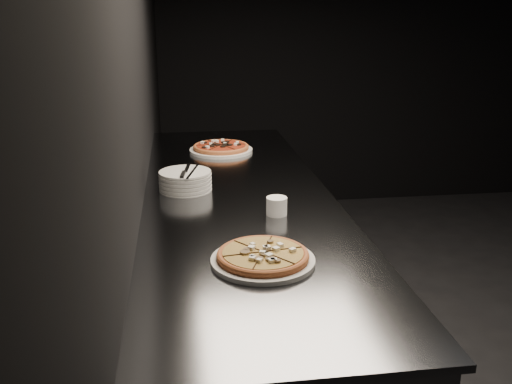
{
  "coord_description": "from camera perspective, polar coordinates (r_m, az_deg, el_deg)",
  "views": [
    {
      "loc": [
        -2.35,
        -2.16,
        1.63
      ],
      "look_at": [
        -2.08,
        -0.18,
        0.98
      ],
      "focal_mm": 40.0,
      "sensor_mm": 36.0,
      "label": 1
    }
  ],
  "objects": [
    {
      "name": "plate_stack",
      "position": [
        2.33,
        -7.08,
        1.14
      ],
      "size": [
        0.21,
        0.21,
        0.08
      ],
      "color": "silver",
      "rests_on": "counter"
    },
    {
      "name": "pizza_mushroom",
      "position": [
        1.66,
        0.69,
        -6.5
      ],
      "size": [
        0.31,
        0.31,
        0.04
      ],
      "rotation": [
        0.0,
        0.0,
        0.15
      ],
      "color": "silver",
      "rests_on": "counter"
    },
    {
      "name": "pizza_tomato",
      "position": [
        2.95,
        -3.52,
        4.42
      ],
      "size": [
        0.32,
        0.32,
        0.04
      ],
      "rotation": [
        0.0,
        0.0,
        -0.04
      ],
      "color": "silver",
      "rests_on": "counter"
    },
    {
      "name": "wall_back",
      "position": [
        5.23,
        19.54,
        14.43
      ],
      "size": [
        5.0,
        0.02,
        2.8
      ],
      "primitive_type": "cube",
      "color": "black",
      "rests_on": "floor"
    },
    {
      "name": "cutlery",
      "position": [
        2.3,
        -6.91,
        2.04
      ],
      "size": [
        0.1,
        0.22,
        0.01
      ],
      "rotation": [
        0.0,
        0.0,
        -0.14
      ],
      "color": "silver",
      "rests_on": "plate_stack"
    },
    {
      "name": "wall_left",
      "position": [
        2.18,
        -11.9,
        11.57
      ],
      "size": [
        0.02,
        5.0,
        2.8
      ],
      "primitive_type": "cube",
      "color": "black",
      "rests_on": "floor"
    },
    {
      "name": "counter",
      "position": [
        2.47,
        -1.75,
        -10.3
      ],
      "size": [
        0.74,
        2.44,
        0.92
      ],
      "color": "slate",
      "rests_on": "floor"
    },
    {
      "name": "ramekin",
      "position": [
        2.04,
        2.08,
        -1.36
      ],
      "size": [
        0.07,
        0.07,
        0.07
      ],
      "color": "white",
      "rests_on": "counter"
    }
  ]
}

